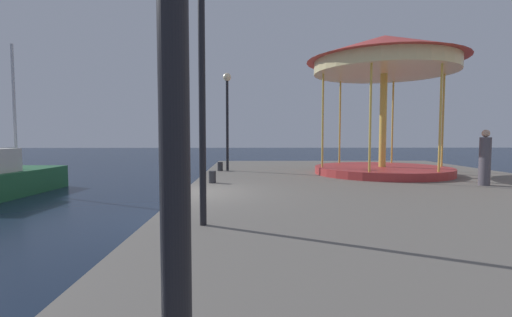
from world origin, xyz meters
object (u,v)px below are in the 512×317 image
object	(u,v)px
bollard_north	(220,166)
person_far_corner	(485,159)
carousel	(384,70)
lamp_post_mid_promenade	(202,48)
lamp_post_far_end	(227,104)
bollard_south	(212,177)

from	to	relation	value
bollard_north	person_far_corner	distance (m)	10.08
carousel	person_far_corner	distance (m)	5.22
carousel	bollard_north	world-z (taller)	carousel
lamp_post_mid_promenade	lamp_post_far_end	bearing A→B (deg)	90.90
carousel	bollard_south	size ratio (longest dim) A/B	15.58
carousel	lamp_post_mid_promenade	bearing A→B (deg)	-126.69
lamp_post_far_end	lamp_post_mid_promenade	bearing A→B (deg)	-89.10
carousel	lamp_post_mid_promenade	xyz separation A→B (m)	(-6.27, -8.42, -1.12)
lamp_post_far_end	person_far_corner	world-z (taller)	lamp_post_far_end
carousel	lamp_post_mid_promenade	distance (m)	10.56
bollard_north	bollard_south	xyz separation A→B (m)	(0.07, -4.15, 0.00)
bollard_north	bollard_south	bearing A→B (deg)	-89.07
lamp_post_mid_promenade	bollard_south	distance (m)	6.45
lamp_post_mid_promenade	lamp_post_far_end	distance (m)	10.00
carousel	bollard_south	bearing A→B (deg)	-158.27
carousel	bollard_south	world-z (taller)	carousel
lamp_post_mid_promenade	bollard_south	bearing A→B (deg)	94.11
lamp_post_far_end	carousel	bearing A→B (deg)	-13.78
lamp_post_mid_promenade	bollard_north	bearing A→B (deg)	92.78
lamp_post_far_end	bollard_north	size ratio (longest dim) A/B	10.88
lamp_post_far_end	bollard_north	world-z (taller)	lamp_post_far_end
bollard_north	lamp_post_far_end	bearing A→B (deg)	15.65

